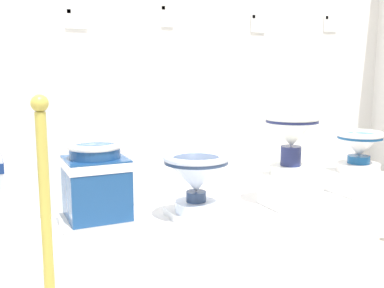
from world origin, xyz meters
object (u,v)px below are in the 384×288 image
Objects in this scene: antique_toilet_tall_cobalt at (291,134)px; info_placard_second at (76,18)px; plinth_block_leftmost at (98,223)px; plinth_block_tall_cobalt at (289,190)px; info_placard_fifth at (331,23)px; antique_toilet_leftmost at (96,179)px; plinth_block_squat_floral at (196,215)px; info_placard_third at (167,15)px; antique_toilet_rightmost at (359,147)px; plinth_block_rightmost at (357,182)px; antique_toilet_squat_floral at (196,174)px; stanchion_post_near_left at (49,272)px; info_placard_fourth at (258,23)px.

antique_toilet_tall_cobalt is 2.97× the size of info_placard_second.
plinth_block_leftmost is at bearing 176.46° from antique_toilet_tall_cobalt.
plinth_block_tall_cobalt is 1.43m from info_placard_fifth.
antique_toilet_tall_cobalt is (1.30, -0.08, 0.19)m from antique_toilet_leftmost.
plinth_block_squat_floral is 1.33m from info_placard_third.
antique_toilet_rightmost reaches higher than plinth_block_squat_floral.
antique_toilet_tall_cobalt is at bearing -19.24° from info_placard_second.
info_placard_fifth is at bearing 85.98° from plinth_block_rightmost.
antique_toilet_rightmost is at bearing -0.98° from plinth_block_leftmost.
antique_toilet_squat_floral reaches higher than plinth_block_squat_floral.
antique_toilet_leftmost is (-0.00, -0.00, 0.27)m from plinth_block_leftmost.
stanchion_post_near_left is at bearing -114.13° from plinth_block_leftmost.
info_placard_second reaches higher than plinth_block_tall_cobalt.
info_placard_second is at bearing 144.21° from plinth_block_squat_floral.
info_placard_fifth is (1.98, 0.37, 0.98)m from antique_toilet_leftmost.
info_placard_third is at bearing 147.10° from antique_toilet_tall_cobalt.
antique_toilet_squat_floral is 1.25m from stanchion_post_near_left.
plinth_block_tall_cobalt is 1.23m from info_placard_fourth.
plinth_block_rightmost is 1.06× the size of antique_toilet_rightmost.
antique_toilet_rightmost reaches higher than plinth_block_rightmost.
stanchion_post_near_left reaches higher than plinth_block_rightmost.
antique_toilet_rightmost is at bearing 1.27° from antique_toilet_squat_floral.
plinth_block_squat_floral is 2.62× the size of info_placard_second.
info_placard_fifth is at bearing 33.49° from plinth_block_tall_cobalt.
info_placard_third reaches higher than antique_toilet_leftmost.
stanchion_post_near_left reaches higher than antique_toilet_leftmost.
plinth_block_leftmost is 1.07× the size of plinth_block_squat_floral.
antique_toilet_rightmost is at bearing -11.74° from info_placard_second.
plinth_block_tall_cobalt is 2.14× the size of info_placard_third.
info_placard_fourth reaches higher than plinth_block_leftmost.
plinth_block_squat_floral is 1.42m from info_placard_second.
antique_toilet_tall_cobalt is at bearing -3.54° from plinth_block_leftmost.
antique_toilet_squat_floral is at bearing -178.73° from plinth_block_rightmost.
info_placard_second is at bearing 160.76° from plinth_block_tall_cobalt.
info_placard_third is at bearing 163.33° from antique_toilet_rightmost.
info_placard_third is 1.39m from info_placard_fifth.
plinth_block_squat_floral is 1.92m from info_placard_fifth.
antique_toilet_leftmost is 1.07× the size of antique_toilet_tall_cobalt.
plinth_block_squat_floral is 0.26m from antique_toilet_squat_floral.
info_placard_second reaches higher than antique_toilet_leftmost.
antique_toilet_squat_floral is 1.37m from plinth_block_rightmost.
antique_toilet_rightmost is 2.47m from stanchion_post_near_left.
info_placard_third reaches higher than antique_toilet_rightmost.
plinth_block_rightmost is at bearing -11.74° from info_placard_second.
antique_toilet_tall_cobalt is at bearing -146.51° from info_placard_fifth.
antique_toilet_tall_cobalt is 2.71× the size of info_placard_third.
plinth_block_leftmost is 1.38m from antique_toilet_tall_cobalt.
info_placard_fourth is at bearing 15.97° from antique_toilet_leftmost.
info_placard_third is (0.60, 0.37, 1.24)m from plinth_block_leftmost.
antique_toilet_rightmost is at bearing 1.27° from plinth_block_squat_floral.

